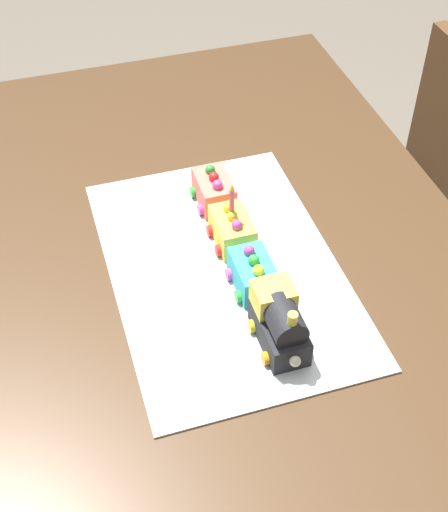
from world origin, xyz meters
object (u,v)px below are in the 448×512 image
Objects in this scene: cake_car_flatbed_lemon at (232,229)px; birthday_candle at (232,197)px; dining_table at (206,286)px; cake_car_gondola_turquoise at (253,274)px; cake_car_tanker_coral at (214,190)px; cake_locomotive at (280,322)px.

cake_car_flatbed_lemon is 0.07m from birthday_candle.
cake_car_flatbed_lemon is at bearing -180.00° from birthday_candle.
cake_car_flatbed_lemon is at bearing -95.51° from dining_table.
cake_car_gondola_turquoise is at bearing 180.00° from cake_car_flatbed_lemon.
cake_car_gondola_turquoise is 1.00× the size of cake_car_flatbed_lemon.
cake_car_gondola_turquoise is at bearing 180.00° from cake_car_tanker_coral.
dining_table is at bearing 22.88° from cake_car_gondola_turquoise.
birthday_candle reaches higher than dining_table.
cake_car_gondola_turquoise is 1.00× the size of cake_car_tanker_coral.
dining_table is at bearing 84.49° from cake_car_flatbed_lemon.
cake_car_tanker_coral is at bearing 0.00° from cake_car_flatbed_lemon.
cake_car_tanker_coral is (0.24, 0.00, 0.00)m from cake_car_gondola_turquoise.
birthday_candle reaches higher than cake_car_tanker_coral.
cake_locomotive is 1.40× the size of cake_car_gondola_turquoise.
dining_table is 14.00× the size of cake_car_tanker_coral.
birthday_candle reaches higher than cake_car_gondola_turquoise.
cake_car_flatbed_lemon and cake_car_tanker_coral have the same top height.
birthday_candle is at bearing 0.00° from cake_locomotive.
cake_locomotive reaches higher than dining_table.
dining_table is at bearing 91.50° from birthday_candle.
dining_table is 14.00× the size of cake_car_gondola_turquoise.
cake_locomotive is at bearing 180.00° from cake_car_flatbed_lemon.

